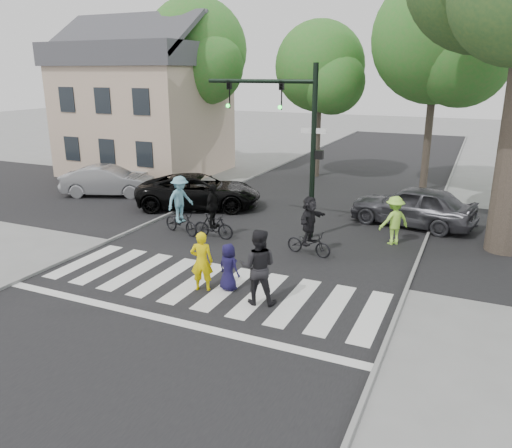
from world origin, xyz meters
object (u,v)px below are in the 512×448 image
Objects in this scene: traffic_signal at (290,127)px; cyclist_left at (181,209)px; cyclist_mid at (213,216)px; car_silver at (108,181)px; car_suv at (199,191)px; pedestrian_child at (229,267)px; pedestrian_woman at (202,261)px; pedestrian_adult at (258,267)px; car_grey at (413,206)px; cyclist_right at (309,229)px.

cyclist_left is (-3.61, -1.54, -2.97)m from traffic_signal.
cyclist_mid reaches higher than car_silver.
cyclist_mid is at bearing -164.93° from car_suv.
pedestrian_child is 12.56m from car_silver.
car_silver is (-5.10, 0.16, -0.02)m from car_suv.
cyclist_mid is at bearing -84.30° from pedestrian_woman.
pedestrian_adult is 13.66m from car_silver.
car_grey reaches higher than car_suv.
pedestrian_adult is (1.70, -0.09, 0.16)m from pedestrian_woman.
cyclist_left reaches higher than pedestrian_adult.
cyclist_right is (1.37, -1.75, -3.02)m from traffic_signal.
pedestrian_woman is 0.38× the size of car_silver.
pedestrian_woman is (-0.39, -5.54, -3.07)m from traffic_signal.
pedestrian_woman is at bearing -171.05° from car_suv.
cyclist_right reaches higher than pedestrian_child.
traffic_signal is at bearing -113.51° from pedestrian_woman.
cyclist_right is at bearing -142.41° from car_suv.
pedestrian_child is at bearing -36.61° from pedestrian_adult.
pedestrian_woman is 0.85× the size of cyclist_right.
cyclist_right is (1.76, 3.79, 0.04)m from pedestrian_woman.
pedestrian_adult is at bearing -90.91° from cyclist_right.
pedestrian_adult is (1.06, -0.41, 0.33)m from pedestrian_child.
traffic_signal is 5.84m from car_grey.
pedestrian_adult reaches higher than car_silver.
pedestrian_woman is 0.36× the size of car_grey.
pedestrian_woman is at bearing -94.06° from traffic_signal.
car_suv is 1.22× the size of car_silver.
car_suv is at bearing 158.80° from traffic_signal.
pedestrian_child is 0.67× the size of cyclist_mid.
cyclist_mid reaches higher than car_grey.
car_grey is at bearing -122.63° from pedestrian_adult.
traffic_signal is at bearing 23.12° from cyclist_left.
traffic_signal is 10.68m from car_silver.
traffic_signal reaches higher than car_grey.
car_suv is at bearing 149.75° from cyclist_right.
pedestrian_adult is 5.44m from cyclist_mid.
cyclist_mid is 4.31m from car_suv.
cyclist_mid is 7.68m from car_grey.
traffic_signal reaches higher than cyclist_left.
car_suv is at bearing -39.71° from pedestrian_child.
cyclist_left is at bearing 178.07° from car_suv.
pedestrian_child is at bearing -107.85° from cyclist_right.
cyclist_mid is 0.45× the size of car_silver.
cyclist_left is at bearing -156.88° from traffic_signal.
car_silver is at bearing 66.05° from car_suv.
car_grey is (2.64, 8.61, -0.20)m from pedestrian_adult.
pedestrian_woman is 0.78× the size of cyclist_left.
cyclist_mid is (-2.52, 3.68, 0.15)m from pedestrian_child.
cyclist_left is 0.46× the size of car_grey.
cyclist_right is 11.97m from car_silver.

